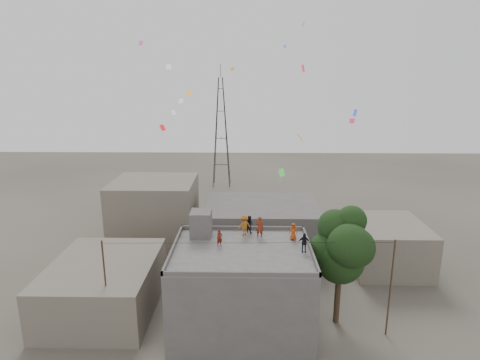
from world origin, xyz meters
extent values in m
plane|color=#413C35|center=(0.00, 0.00, 0.00)|extent=(140.00, 140.00, 0.00)
cube|color=#4F4D4A|center=(0.00, 0.00, 3.00)|extent=(10.00, 8.00, 6.00)
cube|color=#575451|center=(0.00, 0.00, 6.05)|extent=(10.00, 8.00, 0.10)
cube|color=#4F4D4A|center=(0.00, 3.92, 6.25)|extent=(10.00, 0.15, 0.30)
cube|color=#4F4D4A|center=(0.00, -3.92, 6.25)|extent=(10.00, 0.15, 0.30)
cube|color=#4F4D4A|center=(4.92, 0.00, 6.25)|extent=(0.15, 8.00, 0.30)
cube|color=#4F4D4A|center=(-4.92, 0.00, 6.25)|extent=(0.15, 8.00, 0.30)
cube|color=#4F4D4A|center=(-3.20, 2.60, 7.10)|extent=(1.60, 1.80, 2.00)
cube|color=#6A6253|center=(-11.00, 2.00, 2.00)|extent=(8.00, 10.00, 4.00)
cube|color=#4F4D4A|center=(2.00, 14.00, 2.50)|extent=(12.00, 9.00, 5.00)
cube|color=#6A6253|center=(-10.00, 16.00, 3.50)|extent=(9.00, 8.00, 7.00)
cube|color=#6A6253|center=(14.00, 10.00, 2.20)|extent=(7.00, 8.00, 4.40)
cylinder|color=black|center=(7.20, 0.50, 2.00)|extent=(0.44, 0.44, 4.00)
cylinder|color=black|center=(7.35, 0.60, 3.60)|extent=(0.64, 0.91, 2.14)
sphere|color=black|center=(7.20, 0.50, 5.20)|extent=(3.60, 3.60, 3.60)
sphere|color=black|center=(8.30, 0.80, 6.00)|extent=(3.00, 3.00, 3.00)
sphere|color=black|center=(6.30, 1.00, 5.60)|extent=(2.80, 2.80, 2.80)
sphere|color=black|center=(7.60, -0.30, 6.60)|extent=(3.20, 3.20, 3.20)
sphere|color=black|center=(6.90, 1.40, 7.40)|extent=(2.60, 2.60, 2.60)
sphere|color=black|center=(8.00, 1.10, 8.00)|extent=(2.20, 2.20, 2.20)
cylinder|color=black|center=(-9.50, -1.50, 3.70)|extent=(0.12, 0.12, 7.40)
cylinder|color=black|center=(10.50, -1.00, 3.70)|extent=(0.12, 0.12, 7.40)
cylinder|color=black|center=(0.50, -1.25, 7.20)|extent=(20.00, 0.52, 0.02)
cylinder|color=black|center=(-4.85, 39.15, 9.00)|extent=(1.27, 1.27, 18.01)
cylinder|color=black|center=(-3.15, 39.15, 9.00)|extent=(1.27, 1.27, 18.01)
cylinder|color=black|center=(-3.15, 40.85, 9.00)|extent=(1.27, 1.27, 18.01)
cylinder|color=black|center=(-4.85, 40.85, 9.00)|extent=(1.27, 1.27, 18.01)
cube|color=black|center=(-4.00, 40.00, 3.60)|extent=(2.36, 0.08, 0.08)
cube|color=black|center=(-4.00, 40.00, 3.60)|extent=(0.08, 2.36, 0.08)
cube|color=black|center=(-4.00, 40.00, 8.10)|extent=(1.81, 0.08, 0.08)
cube|color=black|center=(-4.00, 40.00, 8.10)|extent=(0.08, 1.81, 0.08)
cube|color=black|center=(-4.00, 40.00, 12.60)|extent=(1.26, 0.08, 0.08)
cube|color=black|center=(-4.00, 40.00, 12.60)|extent=(0.08, 1.26, 0.08)
cube|color=black|center=(-4.00, 40.00, 16.20)|extent=(0.82, 0.08, 0.08)
cube|color=black|center=(-4.00, 40.00, 16.20)|extent=(0.08, 0.82, 0.08)
cylinder|color=black|center=(-4.00, 40.00, 19.00)|extent=(0.08, 0.08, 2.00)
imported|color=maroon|center=(1.34, 2.42, 6.93)|extent=(0.63, 0.44, 1.67)
imported|color=#B44314|center=(3.89, 1.93, 6.76)|extent=(0.74, 0.58, 1.33)
imported|color=black|center=(0.56, 3.34, 6.80)|extent=(0.87, 0.85, 1.41)
imported|color=black|center=(4.40, -0.23, 6.80)|extent=(0.82, 0.34, 1.40)
imported|color=#A65B13|center=(0.16, 2.75, 6.93)|extent=(1.24, 1.07, 1.67)
imported|color=#621B0F|center=(-1.63, 0.66, 6.74)|extent=(0.56, 0.51, 1.28)
plane|color=red|center=(-6.85, 7.39, 13.95)|extent=(0.49, 0.61, 0.48)
plane|color=red|center=(5.01, 8.34, 18.83)|extent=(0.27, 0.60, 0.57)
plane|color=orange|center=(-1.07, 12.77, 18.86)|extent=(0.45, 0.42, 0.31)
plane|color=#2937ED|center=(8.65, 4.69, 15.48)|extent=(0.21, 0.53, 0.50)
plane|color=white|center=(-5.96, 7.97, 15.17)|extent=(0.33, 0.43, 0.37)
plane|color=orange|center=(5.66, 14.11, 23.00)|extent=(0.19, 0.43, 0.42)
plane|color=green|center=(2.73, 0.23, 11.79)|extent=(0.49, 0.49, 0.50)
plane|color=#E43552|center=(9.88, 10.18, 14.25)|extent=(0.46, 0.15, 0.44)
plane|color=#F5A619|center=(-3.81, 2.44, 17.01)|extent=(0.53, 0.52, 0.40)
plane|color=#4974DB|center=(4.32, 18.25, 21.25)|extent=(0.28, 0.27, 0.33)
plane|color=#F14CAD|center=(-7.39, 3.85, 20.52)|extent=(0.31, 0.36, 0.33)
plane|color=gold|center=(3.66, -1.68, 14.47)|extent=(0.43, 0.61, 0.45)
plane|color=silver|center=(-6.59, 9.93, 18.98)|extent=(0.45, 0.22, 0.40)
plane|color=white|center=(-6.01, 12.32, 15.88)|extent=(0.48, 0.23, 0.44)
camera|label=1|loc=(0.36, -26.57, 18.21)|focal=30.00mm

